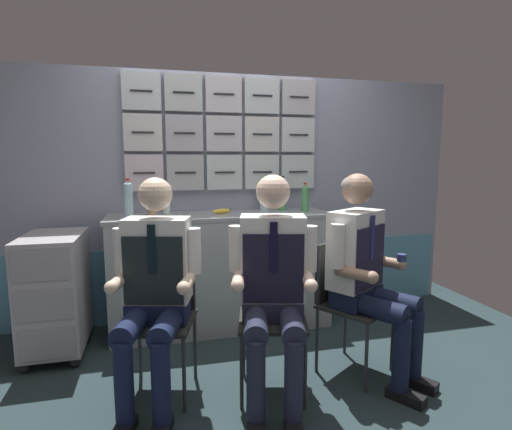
{
  "coord_description": "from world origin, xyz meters",
  "views": [
    {
      "loc": [
        -0.69,
        -2.18,
        1.41
      ],
      "look_at": [
        -0.02,
        0.53,
        1.03
      ],
      "focal_mm": 28.22,
      "sensor_mm": 36.0,
      "label": 1
    }
  ],
  "objects": [
    {
      "name": "ground",
      "position": [
        0.0,
        0.0,
        -0.02
      ],
      "size": [
        4.8,
        4.8,
        0.04
      ],
      "primitive_type": "cube",
      "color": "#233235"
    },
    {
      "name": "galley_bulkhead",
      "position": [
        -0.01,
        1.37,
        1.11
      ],
      "size": [
        4.2,
        0.14,
        2.15
      ],
      "color": "#9098AE",
      "rests_on": "ground"
    },
    {
      "name": "galley_counter",
      "position": [
        -0.17,
        1.09,
        0.49
      ],
      "size": [
        1.83,
        0.53,
        0.97
      ],
      "color": "#979DA0",
      "rests_on": "ground"
    },
    {
      "name": "service_trolley",
      "position": [
        -1.43,
        0.91,
        0.47
      ],
      "size": [
        0.4,
        0.65,
        0.88
      ],
      "color": "black",
      "rests_on": "ground"
    },
    {
      "name": "folding_chair_left",
      "position": [
        -0.68,
        0.27,
        0.54
      ],
      "size": [
        0.49,
        0.49,
        0.87
      ],
      "color": "#2D2D33",
      "rests_on": "ground"
    },
    {
      "name": "crew_member_left",
      "position": [
        -0.72,
        0.11,
        0.73
      ],
      "size": [
        0.53,
        0.69,
        1.31
      ],
      "color": "black",
      "rests_on": "ground"
    },
    {
      "name": "folding_chair_right",
      "position": [
        -0.01,
        0.13,
        0.54
      ],
      "size": [
        0.49,
        0.49,
        0.87
      ],
      "color": "#2D2D33",
      "rests_on": "ground"
    },
    {
      "name": "crew_member_right",
      "position": [
        -0.05,
        -0.02,
        0.74
      ],
      "size": [
        0.54,
        0.7,
        1.33
      ],
      "color": "black",
      "rests_on": "ground"
    },
    {
      "name": "folding_chair_by_counter",
      "position": [
        0.51,
        0.21,
        0.54
      ],
      "size": [
        0.55,
        0.55,
        0.87
      ],
      "color": "#2D2D33",
      "rests_on": "ground"
    },
    {
      "name": "crew_member_by_counter",
      "position": [
        0.6,
        0.08,
        0.74
      ],
      "size": [
        0.63,
        0.71,
        1.33
      ],
      "color": "black",
      "rests_on": "ground"
    },
    {
      "name": "sparkling_bottle_green",
      "position": [
        0.24,
        1.25,
        1.08
      ],
      "size": [
        0.08,
        0.08,
        0.23
      ],
      "color": "silver",
      "rests_on": "galley_counter"
    },
    {
      "name": "water_bottle_blue_cap",
      "position": [
        -0.89,
        0.96,
        1.12
      ],
      "size": [
        0.07,
        0.07,
        0.31
      ],
      "color": "#ACD8E0",
      "rests_on": "galley_counter"
    },
    {
      "name": "water_bottle_tall",
      "position": [
        0.55,
        1.07,
        1.09
      ],
      "size": [
        0.06,
        0.06,
        0.25
      ],
      "color": "#4CA058",
      "rests_on": "galley_counter"
    },
    {
      "name": "water_bottle_short",
      "position": [
        0.38,
        1.17,
        1.11
      ],
      "size": [
        0.07,
        0.07,
        0.3
      ],
      "color": "#53A45C",
      "rests_on": "galley_counter"
    },
    {
      "name": "coffee_cup_spare",
      "position": [
        -0.61,
        1.23,
        1.02
      ],
      "size": [
        0.06,
        0.06,
        0.09
      ],
      "color": "white",
      "rests_on": "galley_counter"
    },
    {
      "name": "paper_cup_tan",
      "position": [
        -0.73,
        1.15,
        1.01
      ],
      "size": [
        0.07,
        0.07,
        0.08
      ],
      "color": "tan",
      "rests_on": "galley_counter"
    },
    {
      "name": "snack_banana",
      "position": [
        -0.17,
        1.1,
        0.99
      ],
      "size": [
        0.17,
        0.1,
        0.04
      ],
      "color": "yellow",
      "rests_on": "galley_counter"
    }
  ]
}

